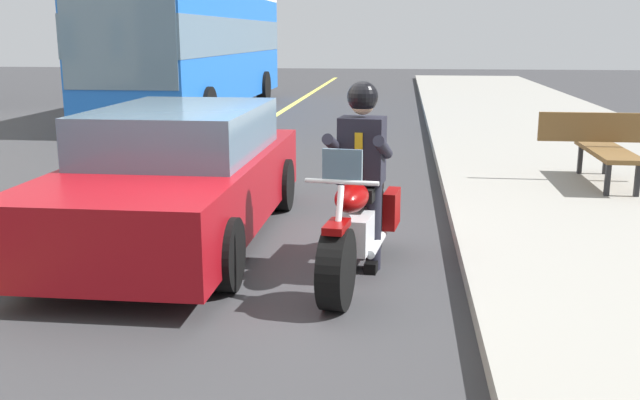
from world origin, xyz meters
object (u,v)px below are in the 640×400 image
at_px(bus_near, 197,44).
at_px(car_silver, 180,176).
at_px(motorcycle_main, 357,227).
at_px(rider_main, 362,160).
at_px(bench_sidewalk, 607,142).

height_order(bus_near, car_silver, bus_near).
xyz_separation_m(motorcycle_main, bus_near, (-13.19, -5.26, 1.42)).
xyz_separation_m(motorcycle_main, rider_main, (-0.19, 0.02, 0.58)).
bearing_deg(motorcycle_main, bus_near, -158.27).
bearing_deg(motorcycle_main, bench_sidewalk, 140.40).
relative_size(motorcycle_main, bus_near, 0.20).
xyz_separation_m(motorcycle_main, car_silver, (-0.97, -1.94, 0.24)).
distance_m(bus_near, car_silver, 12.72).
height_order(rider_main, car_silver, rider_main).
bearing_deg(bus_near, car_silver, 15.20).
relative_size(rider_main, bench_sidewalk, 0.96).
bearing_deg(car_silver, rider_main, 68.17).
xyz_separation_m(motorcycle_main, bench_sidewalk, (-3.82, 3.16, 0.26)).
height_order(motorcycle_main, bench_sidewalk, motorcycle_main).
relative_size(car_silver, bench_sidewalk, 2.55).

